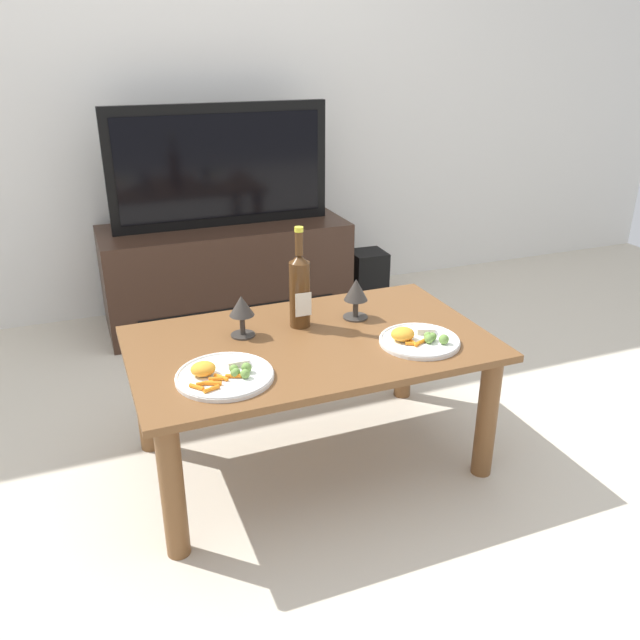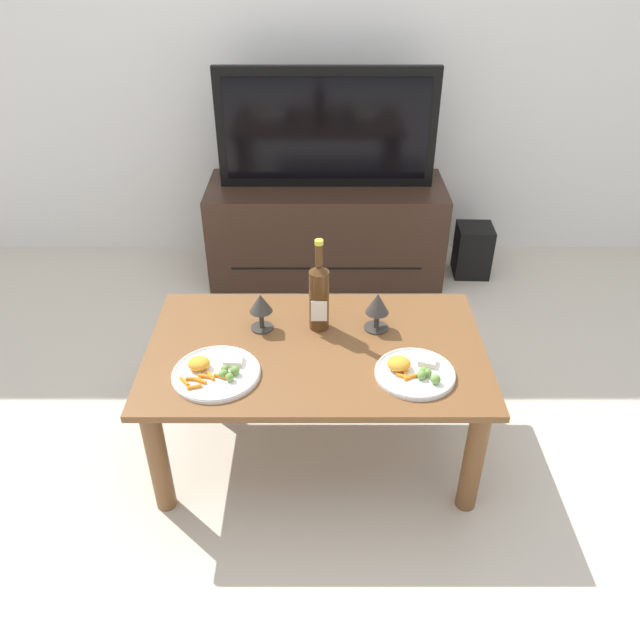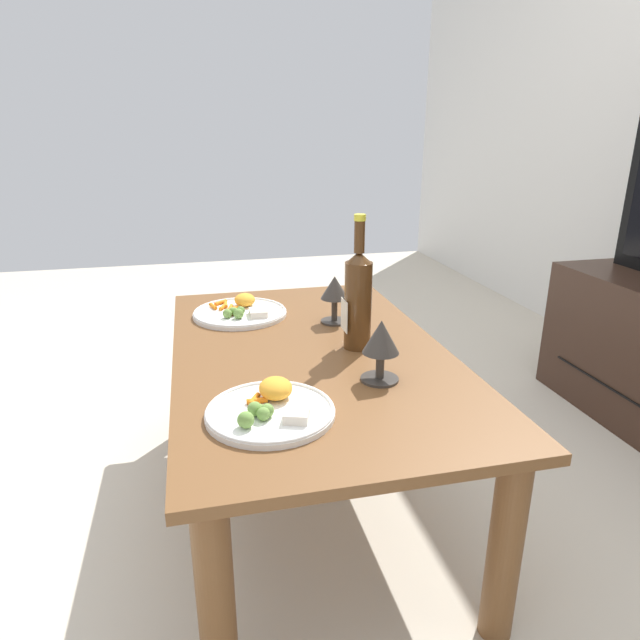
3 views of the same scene
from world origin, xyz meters
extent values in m
plane|color=beige|center=(0.00, 0.00, 0.00)|extent=(6.40, 6.40, 0.00)
cube|color=brown|center=(0.00, 0.00, 0.47)|extent=(1.19, 0.71, 0.03)
cylinder|color=brown|center=(-0.53, -0.29, 0.23)|extent=(0.07, 0.07, 0.45)
cylinder|color=brown|center=(0.53, -0.29, 0.23)|extent=(0.07, 0.07, 0.45)
cylinder|color=brown|center=(-0.53, 0.29, 0.23)|extent=(0.07, 0.07, 0.45)
cylinder|color=brown|center=(0.53, 0.29, 0.23)|extent=(0.07, 0.07, 0.45)
cylinder|color=#4C2D14|center=(0.01, 0.13, 0.59)|extent=(0.07, 0.07, 0.23)
cone|color=#4C2D14|center=(0.01, 0.13, 0.72)|extent=(0.07, 0.07, 0.03)
cylinder|color=#4C2D14|center=(0.01, 0.13, 0.78)|extent=(0.03, 0.03, 0.08)
cylinder|color=yellow|center=(0.01, 0.13, 0.83)|extent=(0.03, 0.03, 0.02)
cube|color=silver|center=(0.01, 0.09, 0.57)|extent=(0.06, 0.00, 0.08)
cylinder|color=#38332D|center=(-0.20, 0.12, 0.48)|extent=(0.08, 0.08, 0.01)
cylinder|color=#38332D|center=(-0.20, 0.12, 0.52)|extent=(0.02, 0.02, 0.07)
cone|color=#38332D|center=(-0.20, 0.12, 0.59)|extent=(0.08, 0.08, 0.07)
cylinder|color=#38332D|center=(0.22, 0.12, 0.48)|extent=(0.09, 0.09, 0.01)
cylinder|color=#38332D|center=(0.22, 0.12, 0.52)|extent=(0.02, 0.02, 0.06)
cone|color=#38332D|center=(0.22, 0.12, 0.59)|extent=(0.09, 0.09, 0.08)
cylinder|color=white|center=(-0.33, -0.15, 0.48)|extent=(0.29, 0.29, 0.01)
torus|color=white|center=(-0.33, -0.15, 0.49)|extent=(0.29, 0.29, 0.01)
ellipsoid|color=orange|center=(-0.39, -0.13, 0.51)|extent=(0.07, 0.07, 0.04)
cube|color=beige|center=(-0.28, -0.10, 0.50)|extent=(0.07, 0.05, 0.02)
cylinder|color=orange|center=(-0.31, -0.18, 0.50)|extent=(0.05, 0.03, 0.01)
cylinder|color=orange|center=(-0.35, -0.18, 0.50)|extent=(0.04, 0.05, 0.01)
cylinder|color=orange|center=(-0.36, -0.18, 0.50)|extent=(0.05, 0.02, 0.01)
cylinder|color=orange|center=(-0.40, -0.19, 0.50)|extent=(0.05, 0.01, 0.01)
cylinder|color=orange|center=(-0.42, -0.21, 0.50)|extent=(0.04, 0.04, 0.01)
cylinder|color=orange|center=(-0.37, -0.20, 0.50)|extent=(0.05, 0.03, 0.01)
cylinder|color=orange|center=(-0.39, -0.24, 0.50)|extent=(0.05, 0.03, 0.01)
sphere|color=olive|center=(-0.30, -0.16, 0.50)|extent=(0.03, 0.03, 0.03)
sphere|color=olive|center=(-0.28, -0.20, 0.50)|extent=(0.03, 0.03, 0.03)
sphere|color=olive|center=(-0.26, -0.16, 0.51)|extent=(0.03, 0.03, 0.03)
sphere|color=olive|center=(-0.31, -0.18, 0.50)|extent=(0.02, 0.02, 0.02)
sphere|color=olive|center=(-0.30, -0.17, 0.50)|extent=(0.03, 0.03, 0.03)
cylinder|color=white|center=(0.33, -0.15, 0.48)|extent=(0.27, 0.27, 0.01)
torus|color=white|center=(0.33, -0.15, 0.49)|extent=(0.26, 0.26, 0.01)
ellipsoid|color=orange|center=(0.28, -0.13, 0.51)|extent=(0.08, 0.07, 0.04)
cube|color=beige|center=(0.38, -0.11, 0.50)|extent=(0.07, 0.06, 0.02)
cylinder|color=orange|center=(0.32, -0.18, 0.50)|extent=(0.05, 0.03, 0.01)
cylinder|color=orange|center=(0.29, -0.18, 0.50)|extent=(0.01, 0.04, 0.01)
cylinder|color=orange|center=(0.29, -0.18, 0.50)|extent=(0.04, 0.03, 0.01)
sphere|color=olive|center=(0.34, -0.19, 0.51)|extent=(0.03, 0.03, 0.03)
sphere|color=olive|center=(0.39, -0.21, 0.51)|extent=(0.03, 0.03, 0.03)
sphere|color=olive|center=(0.35, -0.18, 0.50)|extent=(0.03, 0.03, 0.03)
sphere|color=olive|center=(0.35, -0.16, 0.50)|extent=(0.03, 0.03, 0.03)
sphere|color=olive|center=(0.37, -0.17, 0.50)|extent=(0.03, 0.03, 0.03)
camera|label=1|loc=(-0.69, -1.83, 1.40)|focal=36.19mm
camera|label=2|loc=(0.01, -1.77, 1.79)|focal=35.09mm
camera|label=3|loc=(1.33, -0.28, 1.03)|focal=30.81mm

